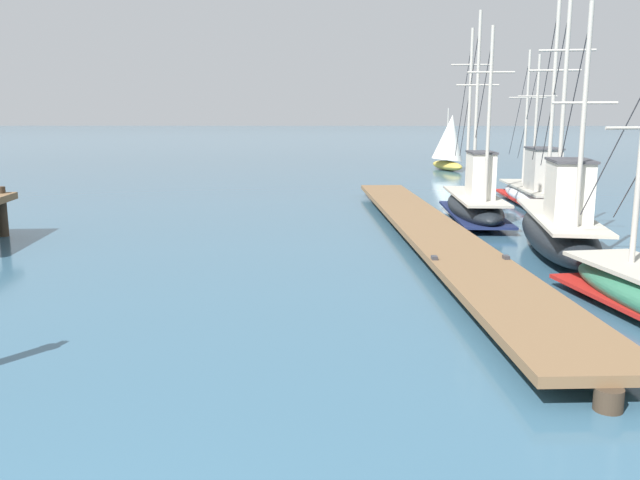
{
  "coord_description": "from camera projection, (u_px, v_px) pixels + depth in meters",
  "views": [
    {
      "loc": [
        2.21,
        -2.84,
        3.62
      ],
      "look_at": [
        2.04,
        8.8,
        1.4
      ],
      "focal_mm": 37.35,
      "sensor_mm": 36.0,
      "label": 1
    }
  ],
  "objects": [
    {
      "name": "floating_dock",
      "position": [
        430.0,
        229.0,
        19.06
      ],
      "size": [
        2.93,
        22.53,
        0.53
      ],
      "color": "brown",
      "rests_on": "ground"
    },
    {
      "name": "distant_sailboat",
      "position": [
        449.0,
        143.0,
        42.75
      ],
      "size": [
        2.66,
        4.08,
        3.96
      ],
      "color": "gold",
      "rests_on": "ground"
    },
    {
      "name": "fishing_boat_2",
      "position": [
        536.0,
        189.0,
        26.61
      ],
      "size": [
        2.03,
        8.4,
        6.23
      ],
      "color": "silver",
      "rests_on": "ground"
    },
    {
      "name": "fishing_boat_3",
      "position": [
        475.0,
        202.0,
        22.54
      ],
      "size": [
        1.82,
        7.83,
        6.96
      ],
      "color": "black",
      "rests_on": "ground"
    },
    {
      "name": "fishing_boat_0",
      "position": [
        559.0,
        225.0,
        17.07
      ],
      "size": [
        2.52,
        8.43,
        6.95
      ],
      "color": "black",
      "rests_on": "ground"
    }
  ]
}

